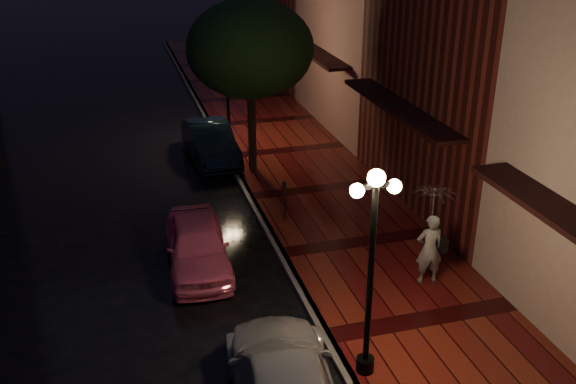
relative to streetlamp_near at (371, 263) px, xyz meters
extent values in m
plane|color=black|center=(-0.35, 5.00, -2.60)|extent=(120.00, 120.00, 0.00)
cube|color=#410B0C|center=(1.90, 5.00, -2.53)|extent=(4.50, 60.00, 0.15)
cube|color=#595451|center=(-0.35, 5.00, -2.53)|extent=(0.25, 60.00, 0.15)
cube|color=#511914|center=(6.65, 7.00, 2.90)|extent=(5.00, 8.00, 11.00)
cube|color=#8C5951|center=(6.65, 15.00, 1.90)|extent=(5.00, 8.00, 9.00)
cylinder|color=black|center=(0.00, 0.00, -0.45)|extent=(0.12, 0.12, 4.00)
cylinder|color=black|center=(0.00, 0.00, -2.30)|extent=(0.36, 0.36, 0.30)
cube|color=black|center=(0.00, 0.00, 1.55)|extent=(0.70, 0.08, 0.08)
sphere|color=#FFD399|center=(0.00, 0.00, 1.70)|extent=(0.32, 0.32, 0.32)
sphere|color=#FFD399|center=(-0.35, 0.00, 1.50)|extent=(0.26, 0.26, 0.26)
sphere|color=#FFD399|center=(0.35, 0.00, 1.50)|extent=(0.26, 0.26, 0.26)
cylinder|color=black|center=(0.00, 14.00, -0.45)|extent=(0.12, 0.12, 4.00)
cylinder|color=black|center=(0.00, 14.00, -2.30)|extent=(0.36, 0.36, 0.30)
cube|color=black|center=(0.00, 14.00, 1.55)|extent=(0.70, 0.08, 0.08)
sphere|color=#FFD399|center=(0.00, 14.00, 1.70)|extent=(0.32, 0.32, 0.32)
sphere|color=#FFD399|center=(-0.35, 14.00, 1.50)|extent=(0.26, 0.26, 0.26)
sphere|color=#FFD399|center=(0.35, 14.00, 1.50)|extent=(0.26, 0.26, 0.26)
cylinder|color=black|center=(0.25, 11.00, -0.85)|extent=(0.28, 0.28, 3.20)
ellipsoid|color=black|center=(0.25, 11.00, 1.75)|extent=(4.16, 4.16, 3.20)
sphere|color=black|center=(0.95, 11.60, 1.15)|extent=(1.80, 1.80, 1.80)
sphere|color=black|center=(-0.35, 10.30, 1.25)|extent=(1.80, 1.80, 1.80)
imported|color=#F2638A|center=(-2.55, 5.10, -1.95)|extent=(1.75, 3.91, 1.30)
imported|color=black|center=(-0.95, 12.64, -1.91)|extent=(1.67, 4.26, 1.38)
imported|color=silver|center=(2.70, 2.67, -1.55)|extent=(0.71, 0.52, 1.80)
imported|color=silver|center=(2.70, 2.67, -0.41)|extent=(1.05, 1.07, 0.96)
cylinder|color=black|center=(2.70, 2.67, -1.13)|extent=(0.02, 0.02, 1.44)
cube|color=black|center=(3.00, 2.62, -1.43)|extent=(0.14, 0.34, 0.36)
cylinder|color=black|center=(0.27, 6.93, -1.95)|extent=(0.05, 0.05, 1.00)
cube|color=black|center=(0.27, 6.93, -1.36)|extent=(0.12, 0.10, 0.20)
camera|label=1|loc=(-4.23, -9.36, 5.99)|focal=40.00mm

